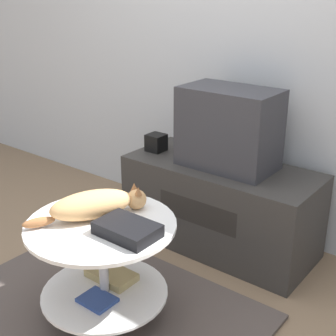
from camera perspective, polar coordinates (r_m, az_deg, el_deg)
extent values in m
plane|color=#7F664C|center=(2.43, -7.59, -16.82)|extent=(12.00, 12.00, 0.00)
cube|color=silver|center=(2.89, 9.31, 17.24)|extent=(8.00, 0.05, 2.60)
cube|color=#4C423D|center=(2.43, -7.60, -16.64)|extent=(1.47, 1.00, 0.02)
cube|color=#33302D|center=(2.84, 6.36, -4.58)|extent=(1.14, 0.50, 0.52)
cube|color=black|center=(2.63, 3.54, -5.44)|extent=(0.51, 0.01, 0.15)
cube|color=#333338|center=(2.65, 7.44, 4.83)|extent=(0.54, 0.32, 0.45)
cube|color=black|center=(2.52, 5.60, 4.29)|extent=(0.46, 0.01, 0.35)
cube|color=black|center=(2.94, -1.46, 3.12)|extent=(0.11, 0.11, 0.11)
cylinder|color=#B2B2B7|center=(2.37, -7.54, -17.23)|extent=(0.28, 0.28, 0.01)
cylinder|color=#B7B7BC|center=(2.23, -7.83, -12.52)|extent=(0.04, 0.04, 0.48)
cylinder|color=white|center=(2.29, -7.69, -14.74)|extent=(0.59, 0.59, 0.01)
cylinder|color=white|center=(2.10, -8.17, -6.87)|extent=(0.67, 0.67, 0.02)
cube|color=tan|center=(2.36, -6.91, -12.83)|extent=(0.24, 0.14, 0.04)
cube|color=#2D478C|center=(2.22, -8.62, -15.62)|extent=(0.16, 0.13, 0.02)
cube|color=black|center=(1.98, -4.97, -7.46)|extent=(0.26, 0.17, 0.06)
ellipsoid|color=tan|center=(2.12, -9.30, -4.45)|extent=(0.31, 0.41, 0.13)
sphere|color=tan|center=(2.19, -3.86, -3.83)|extent=(0.09, 0.09, 0.09)
cone|color=#996038|center=(2.19, -4.15, -2.31)|extent=(0.04, 0.04, 0.04)
cone|color=#996038|center=(2.15, -3.65, -2.82)|extent=(0.04, 0.04, 0.04)
ellipsoid|color=#996038|center=(2.10, -15.48, -6.39)|extent=(0.10, 0.15, 0.04)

